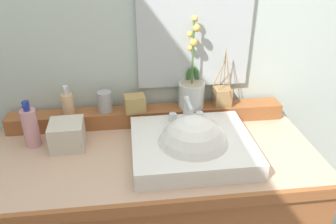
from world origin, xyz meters
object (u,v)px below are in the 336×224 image
Objects in this scene: trinket_box at (135,104)px; tumbler_cup at (105,102)px; tissue_box at (67,135)px; soap_dispenser at (68,103)px; reed_diffuser at (222,96)px; potted_plant at (192,89)px; lotion_bottle at (31,127)px; sink_basin at (192,149)px.

tumbler_cup is at bearing 166.13° from trinket_box.
tissue_box is (-0.27, -0.14, -0.05)m from trinket_box.
reed_diffuser is at bearing 0.73° from soap_dispenser.
potted_plant reaches higher than reed_diffuser.
reed_diffuser is at bearing 13.02° from tissue_box.
lotion_bottle reaches higher than trinket_box.
potted_plant is 0.38m from tumbler_cup.
potted_plant reaches higher than soap_dispenser.
reed_diffuser is (0.19, 0.28, 0.08)m from sink_basin.
potted_plant is at bearing 0.36° from tumbler_cup.
soap_dispenser reaches higher than tissue_box.
tissue_box is at bearing -163.45° from potted_plant.
reed_diffuser is 0.39m from trinket_box.
reed_diffuser is 0.82m from lotion_bottle.
lotion_bottle is 1.50× the size of tissue_box.
soap_dispenser is (-0.53, -0.01, -0.03)m from potted_plant.
sink_basin is 3.51× the size of tissue_box.
lotion_bottle is 0.15m from tissue_box.
sink_basin is 0.50m from tissue_box.
potted_plant reaches higher than sink_basin.
reed_diffuser is 2.01× the size of tissue_box.
trinket_box is 0.31m from tissue_box.
lotion_bottle reaches higher than tissue_box.
trinket_box is at bearing 128.36° from sink_basin.
tumbler_cup is (-0.38, -0.00, -0.04)m from potted_plant.
trinket_box is (0.28, -0.01, -0.02)m from soap_dispenser.
trinket_box is (-0.21, 0.26, 0.08)m from sink_basin.
potted_plant is at bearing 1.16° from soap_dispenser.
tissue_box is at bearing -133.61° from tumbler_cup.
tumbler_cup is (0.15, 0.01, -0.01)m from soap_dispenser.
tumbler_cup is at bearing 23.92° from lotion_bottle.
soap_dispenser is (-0.49, 0.27, 0.09)m from sink_basin.
tumbler_cup is at bearing -179.64° from potted_plant.
soap_dispenser reaches higher than tumbler_cup.
sink_basin is at bearing -57.99° from trinket_box.
reed_diffuser reaches higher than tumbler_cup.
tumbler_cup is 0.34× the size of reed_diffuser.
trinket_box is 0.43m from lotion_bottle.
trinket_box is at bearing -7.52° from tumbler_cup.
tumbler_cup is 0.69× the size of tissue_box.
tumbler_cup is at bearing -179.98° from reed_diffuser.
tissue_box is (-0.15, -0.15, -0.06)m from tumbler_cup.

